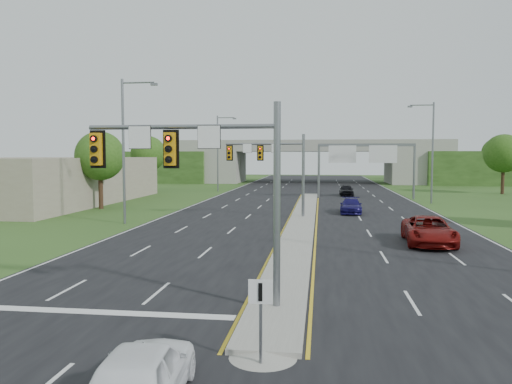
{
  "coord_description": "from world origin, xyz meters",
  "views": [
    {
      "loc": [
        1.44,
        -16.46,
        5.23
      ],
      "look_at": [
        -2.49,
        13.76,
        3.0
      ],
      "focal_mm": 35.0,
      "sensor_mm": 36.0,
      "label": 1
    }
  ],
  "objects_px": {
    "car_far_a": "(429,230)",
    "car_far_c": "(346,190)",
    "signal_mast_far": "(276,162)",
    "keep_right_sign": "(261,307)",
    "overpass": "(313,164)",
    "signal_mast_near": "(210,171)",
    "sign_gantry": "(365,155)",
    "car_far_b": "(351,206)",
    "car_white": "(141,375)"
  },
  "relations": [
    {
      "from": "signal_mast_near",
      "to": "overpass",
      "type": "distance_m",
      "value": 80.11
    },
    {
      "from": "keep_right_sign",
      "to": "car_far_b",
      "type": "xyz_separation_m",
      "value": [
        4.17,
        33.68,
        -0.82
      ]
    },
    {
      "from": "keep_right_sign",
      "to": "car_white",
      "type": "distance_m",
      "value": 3.33
    },
    {
      "from": "keep_right_sign",
      "to": "sign_gantry",
      "type": "distance_m",
      "value": 50.04
    },
    {
      "from": "keep_right_sign",
      "to": "overpass",
      "type": "relative_size",
      "value": 0.03
    },
    {
      "from": "overpass",
      "to": "car_far_b",
      "type": "distance_m",
      "value": 51.1
    },
    {
      "from": "overpass",
      "to": "car_far_a",
      "type": "xyz_separation_m",
      "value": [
        7.78,
        -66.32,
        -2.72
      ]
    },
    {
      "from": "car_far_b",
      "to": "car_far_c",
      "type": "bearing_deg",
      "value": 91.2
    },
    {
      "from": "car_far_a",
      "to": "car_far_c",
      "type": "height_order",
      "value": "car_far_a"
    },
    {
      "from": "signal_mast_near",
      "to": "sign_gantry",
      "type": "xyz_separation_m",
      "value": [
        8.95,
        44.99,
        0.51
      ]
    },
    {
      "from": "car_far_c",
      "to": "overpass",
      "type": "bearing_deg",
      "value": 97.86
    },
    {
      "from": "signal_mast_near",
      "to": "signal_mast_far",
      "type": "xyz_separation_m",
      "value": [
        0.0,
        25.0,
        0.0
      ]
    },
    {
      "from": "signal_mast_far",
      "to": "keep_right_sign",
      "type": "xyz_separation_m",
      "value": [
        2.26,
        -29.45,
        -3.21
      ]
    },
    {
      "from": "signal_mast_near",
      "to": "sign_gantry",
      "type": "distance_m",
      "value": 45.88
    },
    {
      "from": "signal_mast_far",
      "to": "keep_right_sign",
      "type": "bearing_deg",
      "value": -85.61
    },
    {
      "from": "keep_right_sign",
      "to": "car_far_a",
      "type": "relative_size",
      "value": 0.38
    },
    {
      "from": "car_far_a",
      "to": "car_far_c",
      "type": "xyz_separation_m",
      "value": [
        -3.01,
        35.45,
        -0.09
      ]
    },
    {
      "from": "signal_mast_far",
      "to": "keep_right_sign",
      "type": "height_order",
      "value": "signal_mast_far"
    },
    {
      "from": "car_far_c",
      "to": "car_far_a",
      "type": "bearing_deg",
      "value": -86.07
    },
    {
      "from": "car_far_a",
      "to": "car_far_c",
      "type": "relative_size",
      "value": 1.39
    },
    {
      "from": "sign_gantry",
      "to": "car_far_c",
      "type": "relative_size",
      "value": 2.74
    },
    {
      "from": "car_far_b",
      "to": "overpass",
      "type": "bearing_deg",
      "value": 97.6
    },
    {
      "from": "keep_right_sign",
      "to": "car_far_b",
      "type": "relative_size",
      "value": 0.47
    },
    {
      "from": "keep_right_sign",
      "to": "overpass",
      "type": "height_order",
      "value": "overpass"
    },
    {
      "from": "keep_right_sign",
      "to": "car_far_c",
      "type": "bearing_deg",
      "value": 84.92
    },
    {
      "from": "overpass",
      "to": "signal_mast_far",
      "type": "bearing_deg",
      "value": -92.35
    },
    {
      "from": "signal_mast_near",
      "to": "keep_right_sign",
      "type": "bearing_deg",
      "value": -63.06
    },
    {
      "from": "signal_mast_near",
      "to": "overpass",
      "type": "xyz_separation_m",
      "value": [
        2.26,
        80.07,
        -1.17
      ]
    },
    {
      "from": "signal_mast_near",
      "to": "signal_mast_far",
      "type": "bearing_deg",
      "value": 90.0
    },
    {
      "from": "sign_gantry",
      "to": "overpass",
      "type": "relative_size",
      "value": 0.14
    },
    {
      "from": "keep_right_sign",
      "to": "car_far_a",
      "type": "xyz_separation_m",
      "value": [
        7.78,
        18.21,
        -0.68
      ]
    },
    {
      "from": "signal_mast_far",
      "to": "car_white",
      "type": "relative_size",
      "value": 1.65
    },
    {
      "from": "sign_gantry",
      "to": "overpass",
      "type": "bearing_deg",
      "value": 100.79
    },
    {
      "from": "car_far_b",
      "to": "car_far_c",
      "type": "xyz_separation_m",
      "value": [
        0.6,
        19.98,
        0.04
      ]
    },
    {
      "from": "car_white",
      "to": "signal_mast_far",
      "type": "bearing_deg",
      "value": -93.95
    },
    {
      "from": "signal_mast_near",
      "to": "car_far_b",
      "type": "bearing_deg",
      "value": 77.58
    },
    {
      "from": "keep_right_sign",
      "to": "car_far_b",
      "type": "height_order",
      "value": "keep_right_sign"
    },
    {
      "from": "car_far_b",
      "to": "sign_gantry",
      "type": "bearing_deg",
      "value": 83.86
    },
    {
      "from": "sign_gantry",
      "to": "car_far_a",
      "type": "distance_m",
      "value": 31.57
    },
    {
      "from": "sign_gantry",
      "to": "car_far_c",
      "type": "bearing_deg",
      "value": 114.43
    },
    {
      "from": "signal_mast_far",
      "to": "keep_right_sign",
      "type": "relative_size",
      "value": 3.18
    },
    {
      "from": "sign_gantry",
      "to": "car_white",
      "type": "xyz_separation_m",
      "value": [
        -8.86,
        -51.85,
        -4.5
      ]
    },
    {
      "from": "overpass",
      "to": "car_far_c",
      "type": "distance_m",
      "value": 31.36
    },
    {
      "from": "signal_mast_near",
      "to": "car_far_c",
      "type": "distance_m",
      "value": 49.87
    },
    {
      "from": "signal_mast_near",
      "to": "keep_right_sign",
      "type": "distance_m",
      "value": 5.94
    },
    {
      "from": "car_white",
      "to": "overpass",
      "type": "bearing_deg",
      "value": -95.54
    },
    {
      "from": "signal_mast_near",
      "to": "sign_gantry",
      "type": "height_order",
      "value": "signal_mast_near"
    },
    {
      "from": "car_far_c",
      "to": "signal_mast_far",
      "type": "bearing_deg",
      "value": -107.12
    },
    {
      "from": "sign_gantry",
      "to": "overpass",
      "type": "height_order",
      "value": "overpass"
    },
    {
      "from": "car_far_a",
      "to": "signal_mast_far",
      "type": "bearing_deg",
      "value": 135.04
    }
  ]
}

